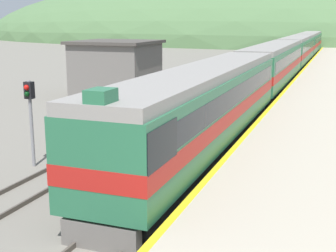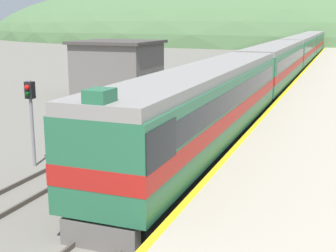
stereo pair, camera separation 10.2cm
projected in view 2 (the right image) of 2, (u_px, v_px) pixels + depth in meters
The scene contains 10 objects.
track_main at pixel (299, 66), 63.04m from camera, with size 1.52×180.00×0.16m.
track_siding at pixel (264, 65), 64.66m from camera, with size 1.52×180.00×0.16m.
platform at pixel (334, 84), 43.00m from camera, with size 6.68×140.00×0.87m.
distant_hills at pixel (328, 41), 141.17m from camera, with size 236.62×106.48×42.64m.
station_shed at pixel (118, 68), 38.27m from camera, with size 6.38×6.16×4.55m.
express_train_lead_car at pixel (206, 107), 21.75m from camera, with size 3.00×21.29×4.42m.
carriage_second at pixel (275, 65), 42.01m from camera, with size 2.99×20.94×4.06m.
carriage_third at pixel (300, 51), 61.89m from camera, with size 2.99×20.94×4.06m.
carriage_fourth at pixel (312, 43), 81.78m from camera, with size 2.99×20.94×4.06m.
signal_post_siding at pixel (31, 105), 19.63m from camera, with size 0.36×0.42×3.72m.
Camera 2 is at (5.99, 4.58, 6.18)m, focal length 50.00 mm.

